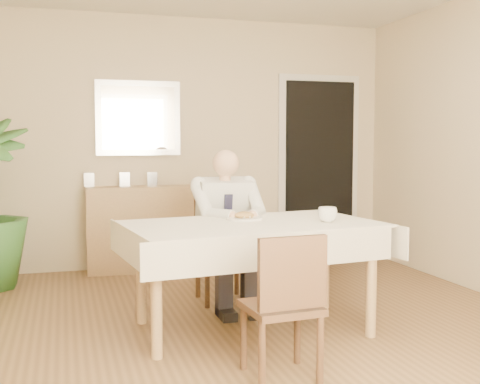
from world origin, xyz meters
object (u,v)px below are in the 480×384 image
object	(u,v)px
coffee_mug	(327,215)
sideboard	(142,229)
chair_near	(286,300)
chair_far	(220,243)
dining_table	(252,235)
seated_man	(229,221)

from	to	relation	value
coffee_mug	sideboard	distance (m)	2.52
chair_near	coffee_mug	distance (m)	1.07
chair_far	sideboard	world-z (taller)	sideboard
dining_table	sideboard	distance (m)	2.23
seated_man	chair_near	bearing A→B (deg)	-93.77
dining_table	coffee_mug	distance (m)	0.54
dining_table	sideboard	world-z (taller)	sideboard
sideboard	chair_far	bearing A→B (deg)	-65.35
sideboard	dining_table	bearing A→B (deg)	-73.37
coffee_mug	sideboard	xyz separation A→B (m)	(-1.00, 2.28, -0.38)
chair_near	coffee_mug	world-z (taller)	coffee_mug
dining_table	seated_man	distance (m)	0.59
dining_table	chair_near	world-z (taller)	chair_near
chair_near	coffee_mug	size ratio (longest dim) A/B	6.17
seated_man	coffee_mug	world-z (taller)	seated_man
dining_table	chair_near	size ratio (longest dim) A/B	2.25
chair_near	coffee_mug	xyz separation A→B (m)	(0.61, 0.80, 0.35)
coffee_mug	chair_near	bearing A→B (deg)	-127.35
coffee_mug	sideboard	world-z (taller)	sideboard
dining_table	sideboard	bearing A→B (deg)	95.52
chair_far	coffee_mug	world-z (taller)	coffee_mug
dining_table	coffee_mug	world-z (taller)	coffee_mug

